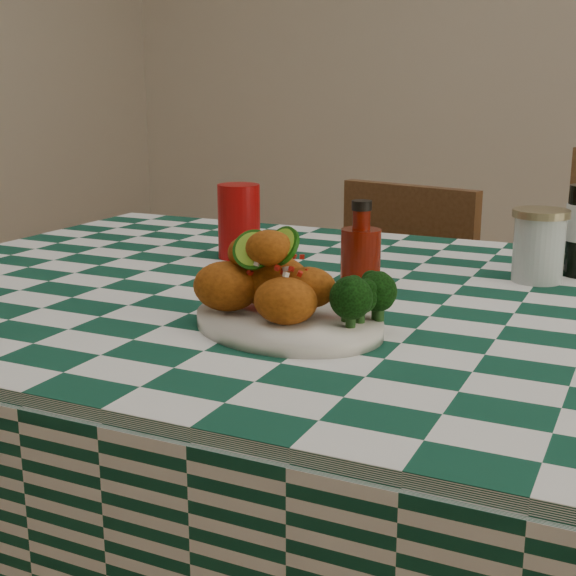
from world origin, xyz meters
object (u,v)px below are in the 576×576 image
at_px(ketchup_bottle, 361,243).
at_px(wooden_chair_left, 367,360).
at_px(fried_chicken_pile, 273,273).
at_px(dining_table, 368,531).
at_px(mason_jar, 539,246).
at_px(red_tumbler, 239,221).
at_px(plate, 288,322).

height_order(ketchup_bottle, wooden_chair_left, ketchup_bottle).
distance_m(fried_chicken_pile, wooden_chair_left, 1.02).
bearing_deg(dining_table, mason_jar, 45.57).
bearing_deg(mason_jar, dining_table, -134.43).
height_order(red_tumbler, ketchup_bottle, same).
distance_m(plate, mason_jar, 0.48).
relative_size(dining_table, ketchup_bottle, 12.31).
bearing_deg(plate, mason_jar, 58.22).
xyz_separation_m(dining_table, fried_chicken_pile, (-0.07, -0.20, 0.47)).
xyz_separation_m(fried_chicken_pile, mason_jar, (0.27, 0.41, -0.01)).
distance_m(plate, ketchup_bottle, 0.27).
height_order(dining_table, plate, plate).
height_order(dining_table, mason_jar, mason_jar).
relative_size(dining_table, wooden_chair_left, 1.96).
bearing_deg(fried_chicken_pile, plate, -0.00).
distance_m(fried_chicken_pile, ketchup_bottle, 0.27).
bearing_deg(plate, ketchup_bottle, 89.45).
xyz_separation_m(ketchup_bottle, mason_jar, (0.25, 0.14, -0.01)).
xyz_separation_m(mason_jar, wooden_chair_left, (-0.46, 0.50, -0.42)).
bearing_deg(fried_chicken_pile, wooden_chair_left, 101.52).
relative_size(fried_chicken_pile, mason_jar, 1.46).
xyz_separation_m(plate, wooden_chair_left, (-0.21, 0.91, -0.37)).
bearing_deg(mason_jar, plate, -121.78).
height_order(dining_table, wooden_chair_left, wooden_chair_left).
bearing_deg(ketchup_bottle, fried_chicken_pile, -95.21).
height_order(plate, red_tumbler, red_tumbler).
bearing_deg(fried_chicken_pile, ketchup_bottle, 84.79).
xyz_separation_m(dining_table, mason_jar, (0.20, 0.21, 0.45)).
distance_m(plate, wooden_chair_left, 1.00).
bearing_deg(wooden_chair_left, fried_chicken_pile, -63.88).
relative_size(mason_jar, wooden_chair_left, 0.14).
relative_size(dining_table, plate, 6.14).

